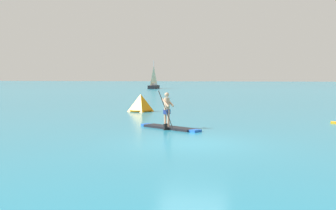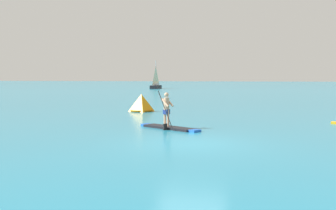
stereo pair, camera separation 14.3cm
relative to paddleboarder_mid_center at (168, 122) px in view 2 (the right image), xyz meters
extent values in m
plane|color=teal|center=(1.73, -3.74, -0.32)|extent=(440.00, 440.00, 0.00)
cube|color=black|center=(0.03, 0.00, -0.27)|extent=(2.73, 2.03, 0.10)
cube|color=blue|center=(1.36, -0.81, -0.27)|extent=(0.55, 0.59, 0.10)
cube|color=blue|center=(-1.31, 0.80, -0.27)|extent=(0.51, 0.53, 0.10)
cylinder|color=tan|center=(-0.02, 0.03, 0.17)|extent=(0.11, 0.11, 0.76)
cylinder|color=tan|center=(-0.20, 0.13, 0.17)|extent=(0.11, 0.11, 0.76)
cube|color=navy|center=(-0.11, 0.08, 0.46)|extent=(0.34, 0.32, 0.22)
cylinder|color=tan|center=(-0.11, 0.08, 0.83)|extent=(0.26, 0.26, 0.56)
sphere|color=tan|center=(-0.11, 0.08, 1.25)|extent=(0.21, 0.21, 0.21)
cylinder|color=tan|center=(0.01, 0.18, 0.89)|extent=(0.47, 0.36, 0.44)
cylinder|color=tan|center=(-0.15, -0.08, 0.89)|extent=(0.47, 0.36, 0.44)
cylinder|color=black|center=(-0.04, -0.48, 0.62)|extent=(0.80, 0.53, 1.65)
cube|color=black|center=(-0.04, -0.48, -0.19)|extent=(0.17, 0.21, 0.32)
cube|color=yellow|center=(7.77, 3.86, -0.26)|extent=(0.35, 0.40, 0.11)
pyramid|color=orange|center=(-3.96, 8.58, 0.29)|extent=(1.73, 1.73, 1.21)
torus|color=#915407|center=(-3.96, 8.58, -0.26)|extent=(1.57, 1.57, 0.12)
cube|color=black|center=(-17.56, 62.60, 0.03)|extent=(1.89, 5.96, 0.70)
cylinder|color=#B2B2B7|center=(-17.56, 62.60, 2.95)|extent=(0.12, 0.12, 5.14)
pyramid|color=beige|center=(-17.56, 62.60, 2.49)|extent=(0.45, 2.62, 4.02)
cube|color=silver|center=(-17.56, 62.60, 0.59)|extent=(1.17, 2.18, 0.42)
camera|label=1|loc=(4.06, -17.74, 2.04)|focal=42.55mm
camera|label=2|loc=(4.20, -17.71, 2.04)|focal=42.55mm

